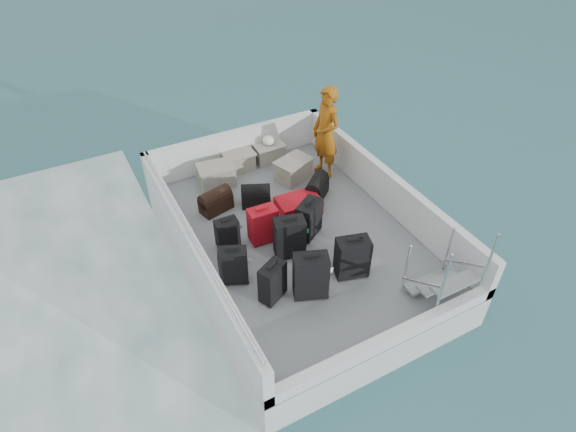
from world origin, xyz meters
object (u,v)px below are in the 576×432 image
at_px(suitcase_8, 298,206).
at_px(crate_2, 269,153).
at_px(suitcase_6, 352,258).
at_px(crate_3, 293,170).
at_px(suitcase_0, 273,282).
at_px(crate_1, 239,161).
at_px(passenger, 326,133).
at_px(suitcase_1, 233,266).
at_px(suitcase_7, 309,219).
at_px(suitcase_3, 311,276).
at_px(suitcase_5, 263,225).
at_px(suitcase_2, 227,234).
at_px(suitcase_4, 290,238).
at_px(crate_0, 217,176).

distance_m(suitcase_8, crate_2, 1.74).
relative_size(suitcase_6, crate_3, 1.07).
xyz_separation_m(suitcase_0, crate_1, (0.89, 3.22, -0.14)).
bearing_deg(passenger, crate_2, -146.83).
bearing_deg(crate_1, suitcase_1, -114.86).
xyz_separation_m(suitcase_6, suitcase_7, (-0.12, 1.06, -0.01)).
distance_m(suitcase_8, crate_3, 1.02).
xyz_separation_m(suitcase_3, suitcase_8, (0.76, 1.71, -0.22)).
bearing_deg(suitcase_0, crate_1, 47.31).
bearing_deg(crate_3, suitcase_5, -134.06).
relative_size(suitcase_0, suitcase_2, 1.18).
height_order(suitcase_1, suitcase_2, suitcase_1).
height_order(suitcase_2, crate_2, suitcase_2).
bearing_deg(crate_2, suitcase_1, -125.25).
bearing_deg(suitcase_4, crate_2, 84.90).
distance_m(suitcase_0, passenger, 3.27).
xyz_separation_m(suitcase_1, suitcase_8, (1.60, 0.96, -0.16)).
distance_m(suitcase_4, crate_1, 2.58).
relative_size(suitcase_4, suitcase_8, 0.94).
bearing_deg(suitcase_2, suitcase_4, -36.91).
height_order(suitcase_6, passenger, passenger).
relative_size(suitcase_6, crate_1, 1.19).
height_order(suitcase_0, suitcase_4, suitcase_4).
xyz_separation_m(suitcase_8, crate_1, (-0.36, 1.72, 0.03)).
height_order(crate_0, crate_3, crate_0).
bearing_deg(suitcase_3, crate_0, 114.57).
distance_m(suitcase_5, suitcase_8, 0.92).
distance_m(suitcase_8, crate_0, 1.69).
distance_m(suitcase_2, suitcase_8, 1.42).
height_order(suitcase_1, suitcase_4, suitcase_4).
xyz_separation_m(suitcase_1, suitcase_5, (0.76, 0.60, 0.01)).
relative_size(suitcase_3, crate_2, 1.34).
distance_m(suitcase_2, suitcase_7, 1.31).
bearing_deg(suitcase_1, passenger, 58.78).
height_order(suitcase_4, crate_1, suitcase_4).
bearing_deg(passenger, suitcase_3, -39.61).
bearing_deg(suitcase_4, crate_3, 74.35).
height_order(suitcase_8, crate_2, crate_2).
height_order(suitcase_7, crate_2, suitcase_7).
bearing_deg(suitcase_5, crate_2, 63.98).
distance_m(suitcase_0, suitcase_6, 1.23).
xyz_separation_m(suitcase_6, crate_1, (-0.34, 3.36, -0.16)).
relative_size(suitcase_6, passenger, 0.38).
xyz_separation_m(crate_0, crate_1, (0.56, 0.30, -0.02)).
xyz_separation_m(suitcase_7, suitcase_8, (0.14, 0.58, -0.18)).
bearing_deg(crate_0, suitcase_2, -105.90).
bearing_deg(crate_2, crate_3, -81.51).
height_order(suitcase_2, suitcase_6, suitcase_6).
relative_size(suitcase_3, passenger, 0.42).
bearing_deg(crate_2, suitcase_6, -95.32).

